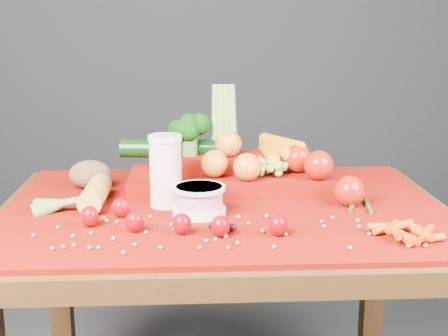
{
  "coord_description": "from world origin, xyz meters",
  "views": [
    {
      "loc": [
        -0.08,
        -1.44,
        1.21
      ],
      "look_at": [
        0.0,
        0.02,
        0.85
      ],
      "focal_mm": 50.0,
      "sensor_mm": 36.0,
      "label": 1
    }
  ],
  "objects_px": {
    "produce_mound": "(236,166)",
    "yogurt_bowl": "(199,199)",
    "milk_glass": "(166,168)",
    "table": "(224,247)"
  },
  "relations": [
    {
      "from": "milk_glass",
      "to": "produce_mound",
      "type": "distance_m",
      "value": 0.24
    },
    {
      "from": "table",
      "to": "yogurt_bowl",
      "type": "height_order",
      "value": "yogurt_bowl"
    },
    {
      "from": "table",
      "to": "produce_mound",
      "type": "relative_size",
      "value": 1.8
    },
    {
      "from": "produce_mound",
      "to": "table",
      "type": "bearing_deg",
      "value": -103.56
    },
    {
      "from": "milk_glass",
      "to": "yogurt_bowl",
      "type": "distance_m",
      "value": 0.12
    },
    {
      "from": "yogurt_bowl",
      "to": "produce_mound",
      "type": "distance_m",
      "value": 0.25
    },
    {
      "from": "milk_glass",
      "to": "yogurt_bowl",
      "type": "xyz_separation_m",
      "value": [
        0.08,
        -0.07,
        -0.06
      ]
    },
    {
      "from": "table",
      "to": "milk_glass",
      "type": "bearing_deg",
      "value": 178.2
    },
    {
      "from": "milk_glass",
      "to": "yogurt_bowl",
      "type": "bearing_deg",
      "value": -42.04
    },
    {
      "from": "produce_mound",
      "to": "yogurt_bowl",
      "type": "bearing_deg",
      "value": -114.03
    }
  ]
}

